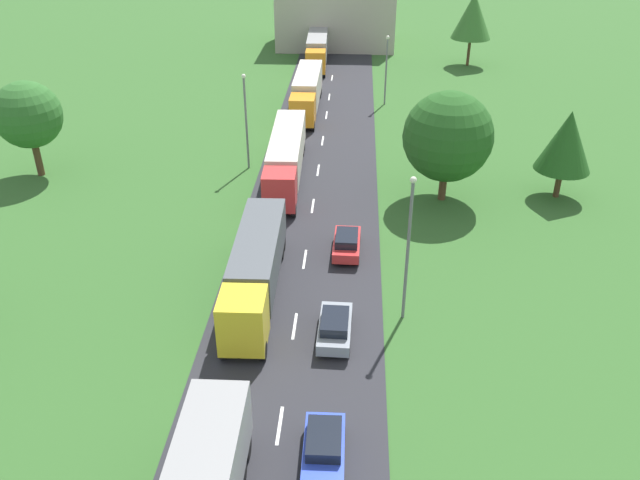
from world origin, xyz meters
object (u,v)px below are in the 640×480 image
Objects in this scene: truck_third at (286,155)px; tree_ash at (567,141)px; car_fourth at (335,327)px; truck_fifth at (317,48)px; car_fifth at (347,243)px; truck_second at (256,267)px; tree_lime at (473,16)px; lamppost_fourth at (386,66)px; tree_pine at (28,115)px; tree_maple at (448,137)px; distant_building at (336,11)px; lamppost_third at (246,117)px; truck_fourth at (307,91)px; car_third at (324,449)px; lamppost_second at (408,243)px.

tree_ash is (21.59, -2.21, 2.58)m from truck_third.
truck_fifth is at bearing 94.53° from car_fourth.
car_fifth is 0.58× the size of tree_ash.
truck_fifth is at bearing 89.65° from truck_second.
car_fourth is 0.45× the size of tree_lime.
tree_pine is at bearing -145.02° from lamppost_fourth.
distant_building reaches higher than tree_maple.
truck_third is 1.82× the size of lamppost_third.
tree_lime reaches higher than car_fifth.
car_third is at bearing -84.78° from truck_fourth.
car_third is 0.58× the size of tree_ash.
lamppost_second is at bearing -77.13° from truck_fourth.
car_fourth is at bearing -83.41° from truck_fourth.
tree_pine is (-29.47, 18.32, 0.33)m from lamppost_second.
tree_lime reaches higher than lamppost_third.
car_third is 0.25× the size of distant_building.
car_fifth is 28.84m from tree_pine.
tree_pine reaches higher than tree_ash.
truck_third reaches higher than car_fifth.
truck_third is 2.13× the size of tree_ash.
lamppost_fourth is at bearing 89.95° from lamppost_second.
distant_building is at bearing 101.32° from tree_maple.
truck_fifth is 0.80× the size of distant_building.
lamppost_fourth is at bearing 56.16° from lamppost_third.
truck_fifth is 1.55× the size of tree_maple.
car_fifth is 12.19m from tree_maple.
lamppost_second is 1.08× the size of lamppost_third.
car_fourth is at bearing -70.13° from lamppost_third.
truck_fifth is 3.22× the size of car_fourth.
truck_fifth reaches higher than truck_second.
lamppost_fourth is at bearing 84.64° from car_fourth.
truck_second is 6.33m from car_fourth.
car_fourth is at bearing -38.80° from tree_pine.
truck_second is 0.97× the size of truck_fifth.
truck_second is at bearing -92.08° from distant_building.
truck_fifth is 43.92m from tree_ash.
lamppost_fourth is at bearing -76.98° from distant_building.
tree_maple is 9.12m from tree_ash.
truck_second is at bearing -90.00° from truck_third.
lamppost_third reaches higher than truck_fourth.
truck_fourth is 29.93m from car_fifth.
distant_building reaches higher than lamppost_fourth.
car_fourth is 6.03m from lamppost_second.
tree_pine is (-21.18, -17.99, 3.07)m from truck_fourth.
truck_fourth is (0.40, 34.73, 0.10)m from truck_second.
tree_ash is (25.07, -4.17, 0.08)m from lamppost_third.
car_third is 0.50× the size of lamppost_third.
car_fifth is at bearing -87.18° from distant_building.
truck_fourth reaches higher than car_third.
car_fifth is at bearing -57.83° from lamppost_third.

